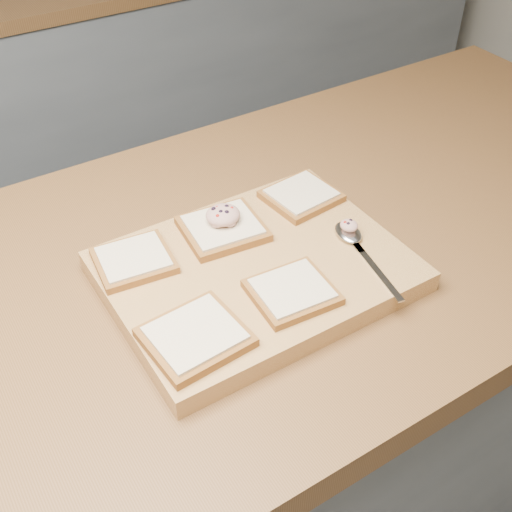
% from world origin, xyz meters
% --- Properties ---
extents(island_counter, '(2.00, 0.80, 0.90)m').
position_xyz_m(island_counter, '(0.00, 0.00, 0.45)').
color(island_counter, slate).
rests_on(island_counter, ground).
extents(back_counter, '(3.60, 0.62, 0.94)m').
position_xyz_m(back_counter, '(0.00, 1.43, 0.47)').
color(back_counter, slate).
rests_on(back_counter, ground).
extents(cutting_board, '(0.45, 0.34, 0.04)m').
position_xyz_m(cutting_board, '(0.02, -0.07, 0.92)').
color(cutting_board, tan).
rests_on(cutting_board, island_counter).
extents(bread_far_left, '(0.12, 0.12, 0.02)m').
position_xyz_m(bread_far_left, '(-0.14, 0.03, 0.94)').
color(bread_far_left, brown).
rests_on(bread_far_left, cutting_board).
extents(bread_far_center, '(0.14, 0.13, 0.02)m').
position_xyz_m(bread_far_center, '(0.01, 0.02, 0.94)').
color(bread_far_center, brown).
rests_on(bread_far_center, cutting_board).
extents(bread_far_right, '(0.12, 0.12, 0.02)m').
position_xyz_m(bread_far_right, '(0.18, 0.03, 0.94)').
color(bread_far_right, brown).
rests_on(bread_far_right, cutting_board).
extents(bread_near_left, '(0.14, 0.13, 0.02)m').
position_xyz_m(bread_near_left, '(-0.13, -0.16, 0.94)').
color(bread_near_left, brown).
rests_on(bread_near_left, cutting_board).
extents(bread_near_center, '(0.12, 0.11, 0.02)m').
position_xyz_m(bread_near_center, '(0.03, -0.16, 0.94)').
color(bread_near_center, brown).
rests_on(bread_near_center, cutting_board).
extents(tuna_salad_dollop, '(0.06, 0.05, 0.03)m').
position_xyz_m(tuna_salad_dollop, '(0.02, 0.03, 0.97)').
color(tuna_salad_dollop, tan).
rests_on(tuna_salad_dollop, bread_far_center).
extents(spoon, '(0.06, 0.19, 0.01)m').
position_xyz_m(spoon, '(0.18, -0.10, 0.94)').
color(spoon, silver).
rests_on(spoon, cutting_board).
extents(spoon_salad, '(0.03, 0.03, 0.02)m').
position_xyz_m(spoon_salad, '(0.18, -0.09, 0.96)').
color(spoon_salad, tan).
rests_on(spoon_salad, spoon).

